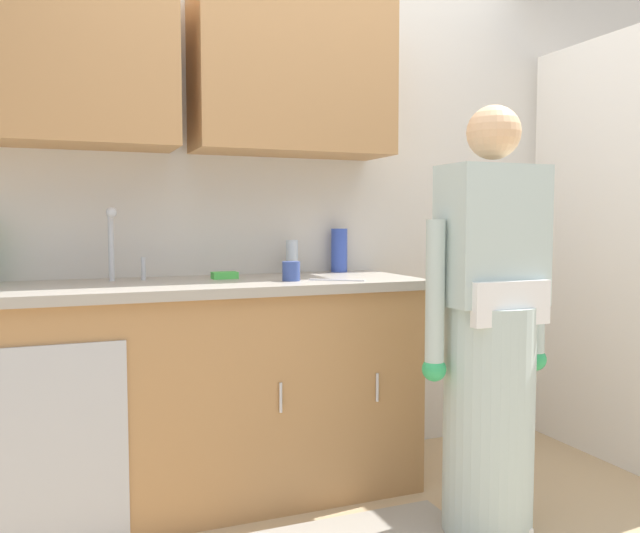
# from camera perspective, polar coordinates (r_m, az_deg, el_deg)

# --- Properties ---
(kitchen_wall_with_uppers) EXTENTS (4.80, 0.44, 2.70)m
(kitchen_wall_with_uppers) POSITION_cam_1_polar(r_m,az_deg,el_deg) (3.17, -4.80, 9.07)
(kitchen_wall_with_uppers) COLOR beige
(kitchen_wall_with_uppers) RESTS_ON ground
(closet_door_panel) EXTENTS (0.04, 1.10, 2.10)m
(closet_door_panel) POSITION_cam_1_polar(r_m,az_deg,el_deg) (3.50, 24.18, 1.29)
(closet_door_panel) COLOR silver
(closet_door_panel) RESTS_ON ground
(counter_cabinet) EXTENTS (1.90, 0.62, 0.90)m
(counter_cabinet) POSITION_cam_1_polar(r_m,az_deg,el_deg) (2.87, -10.99, -11.09)
(counter_cabinet) COLOR #B27F4C
(counter_cabinet) RESTS_ON ground
(countertop) EXTENTS (1.96, 0.66, 0.04)m
(countertop) POSITION_cam_1_polar(r_m,az_deg,el_deg) (2.79, -11.07, -1.71)
(countertop) COLOR #A8A093
(countertop) RESTS_ON counter_cabinet
(sink) EXTENTS (0.50, 0.36, 0.35)m
(sink) POSITION_cam_1_polar(r_m,az_deg,el_deg) (2.76, -16.69, -1.76)
(sink) COLOR #B7BABF
(sink) RESTS_ON counter_cabinet
(person_at_sink) EXTENTS (0.55, 0.34, 1.62)m
(person_at_sink) POSITION_cam_1_polar(r_m,az_deg,el_deg) (2.57, 14.60, -7.42)
(person_at_sink) COLOR white
(person_at_sink) RESTS_ON ground
(bottle_water_short) EXTENTS (0.08, 0.08, 0.22)m
(bottle_water_short) POSITION_cam_1_polar(r_m,az_deg,el_deg) (3.24, 1.69, 1.42)
(bottle_water_short) COLOR #334CB2
(bottle_water_short) RESTS_ON countertop
(bottle_soap) EXTENTS (0.06, 0.06, 0.16)m
(bottle_soap) POSITION_cam_1_polar(r_m,az_deg,el_deg) (3.12, -2.46, 0.83)
(bottle_soap) COLOR silver
(bottle_soap) RESTS_ON countertop
(cup_by_sink) EXTENTS (0.08, 0.08, 0.08)m
(cup_by_sink) POSITION_cam_1_polar(r_m,az_deg,el_deg) (2.77, -2.54, -0.41)
(cup_by_sink) COLOR #33478C
(cup_by_sink) RESTS_ON countertop
(knife_on_counter) EXTENTS (0.21, 0.16, 0.01)m
(knife_on_counter) POSITION_cam_1_polar(r_m,az_deg,el_deg) (2.78, 1.49, -1.19)
(knife_on_counter) COLOR silver
(knife_on_counter) RESTS_ON countertop
(sponge) EXTENTS (0.11, 0.07, 0.03)m
(sponge) POSITION_cam_1_polar(r_m,az_deg,el_deg) (2.90, -8.33, -0.77)
(sponge) COLOR #4CBF4C
(sponge) RESTS_ON countertop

